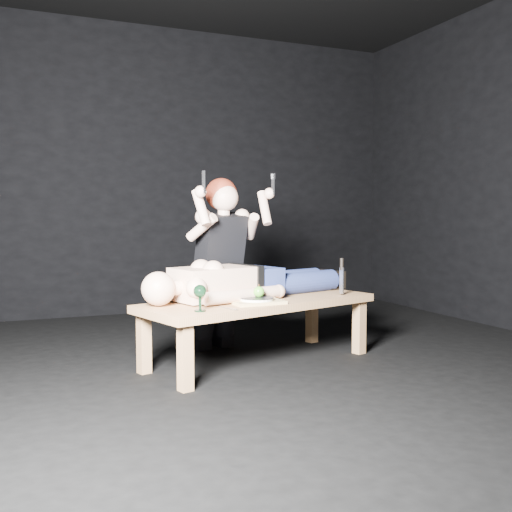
{
  "coord_description": "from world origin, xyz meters",
  "views": [
    {
      "loc": [
        -1.68,
        -3.74,
        1.04
      ],
      "look_at": [
        -0.06,
        0.11,
        0.75
      ],
      "focal_mm": 41.73,
      "sensor_mm": 36.0,
      "label": 1
    }
  ],
  "objects_px": {
    "carving_knife": "(342,277)",
    "kneeling_woman": "(215,262)",
    "goblet": "(200,298)",
    "table": "(259,331)",
    "lying_man": "(252,277)",
    "serving_tray": "(257,302)"
  },
  "relations": [
    {
      "from": "carving_knife",
      "to": "kneeling_woman",
      "type": "bearing_deg",
      "value": 129.0
    },
    {
      "from": "goblet",
      "to": "table",
      "type": "bearing_deg",
      "value": 32.7
    },
    {
      "from": "lying_man",
      "to": "serving_tray",
      "type": "xyz_separation_m",
      "value": [
        -0.1,
        -0.33,
        -0.13
      ]
    },
    {
      "from": "kneeling_woman",
      "to": "serving_tray",
      "type": "distance_m",
      "value": 0.73
    },
    {
      "from": "serving_tray",
      "to": "goblet",
      "type": "xyz_separation_m",
      "value": [
        -0.45,
        -0.17,
        0.07
      ]
    },
    {
      "from": "table",
      "to": "goblet",
      "type": "bearing_deg",
      "value": -163.23
    },
    {
      "from": "table",
      "to": "serving_tray",
      "type": "relative_size",
      "value": 5.0
    },
    {
      "from": "table",
      "to": "goblet",
      "type": "relative_size",
      "value": 10.25
    },
    {
      "from": "kneeling_woman",
      "to": "lying_man",
      "type": "bearing_deg",
      "value": -78.6
    },
    {
      "from": "table",
      "to": "lying_man",
      "type": "distance_m",
      "value": 0.4
    },
    {
      "from": "lying_man",
      "to": "kneeling_woman",
      "type": "relative_size",
      "value": 1.35
    },
    {
      "from": "table",
      "to": "carving_knife",
      "type": "relative_size",
      "value": 6.24
    },
    {
      "from": "goblet",
      "to": "carving_knife",
      "type": "relative_size",
      "value": 0.61
    },
    {
      "from": "kneeling_woman",
      "to": "carving_knife",
      "type": "bearing_deg",
      "value": -46.76
    },
    {
      "from": "lying_man",
      "to": "goblet",
      "type": "bearing_deg",
      "value": -153.61
    },
    {
      "from": "kneeling_woman",
      "to": "carving_knife",
      "type": "relative_size",
      "value": 4.98
    },
    {
      "from": "serving_tray",
      "to": "carving_knife",
      "type": "distance_m",
      "value": 0.76
    },
    {
      "from": "lying_man",
      "to": "kneeling_woman",
      "type": "distance_m",
      "value": 0.41
    },
    {
      "from": "table",
      "to": "carving_knife",
      "type": "height_order",
      "value": "carving_knife"
    },
    {
      "from": "serving_tray",
      "to": "lying_man",
      "type": "bearing_deg",
      "value": 72.67
    },
    {
      "from": "serving_tray",
      "to": "carving_knife",
      "type": "bearing_deg",
      "value": 10.67
    },
    {
      "from": "lying_man",
      "to": "serving_tray",
      "type": "relative_size",
      "value": 5.36
    }
  ]
}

